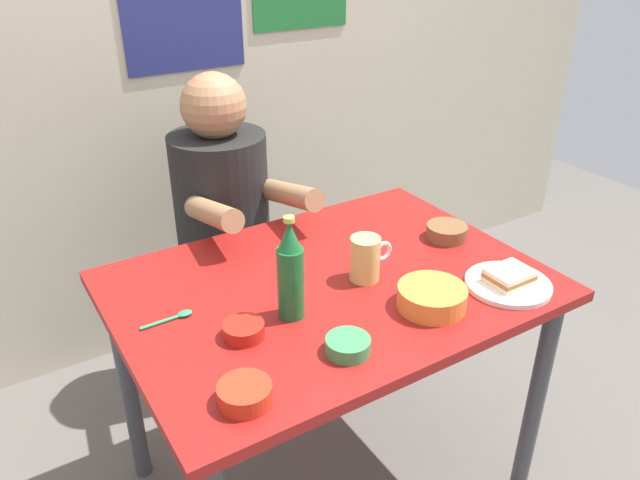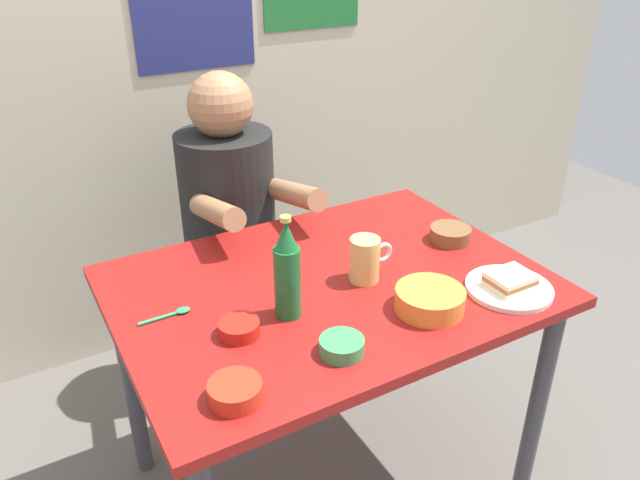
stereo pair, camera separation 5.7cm
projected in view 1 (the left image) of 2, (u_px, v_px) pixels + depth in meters
ground_plane at (328, 478)px, 1.96m from camera, size 6.00×6.00×0.00m
wall_back at (169, 10)px, 2.14m from camera, size 4.40×0.09×2.60m
dining_table at (330, 311)px, 1.65m from camera, size 1.10×0.80×0.74m
stool at (229, 298)px, 2.25m from camera, size 0.34×0.34×0.45m
person_seated at (222, 195)px, 2.05m from camera, size 0.33×0.56×0.72m
plate_orange at (508, 284)px, 1.58m from camera, size 0.22×0.22×0.01m
sandwich at (509, 276)px, 1.57m from camera, size 0.11×0.09×0.04m
beer_mug at (366, 258)px, 1.60m from camera, size 0.13×0.08×0.12m
beer_bottle at (290, 273)px, 1.42m from camera, size 0.06×0.06×0.26m
sambal_bowl_red at (244, 329)px, 1.39m from camera, size 0.10×0.10×0.03m
dip_bowl_green at (348, 345)px, 1.34m from camera, size 0.10×0.10×0.03m
soup_bowl_orange at (432, 296)px, 1.49m from camera, size 0.17×0.17×0.05m
condiment_bowl_brown at (447, 231)px, 1.81m from camera, size 0.12×0.12×0.04m
sauce_bowl_chili at (245, 393)px, 1.20m from camera, size 0.11×0.11×0.04m
spoon at (176, 317)px, 1.46m from camera, size 0.13×0.02×0.01m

